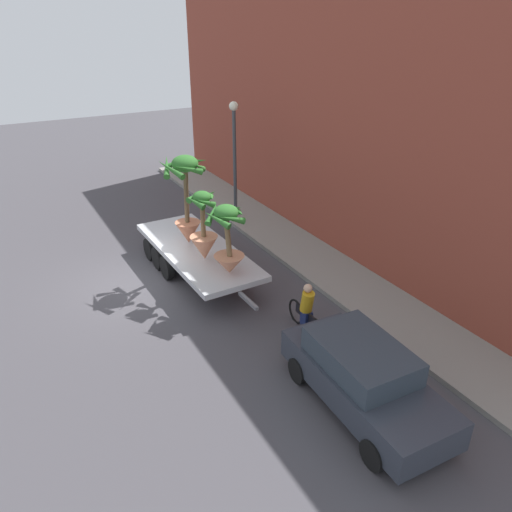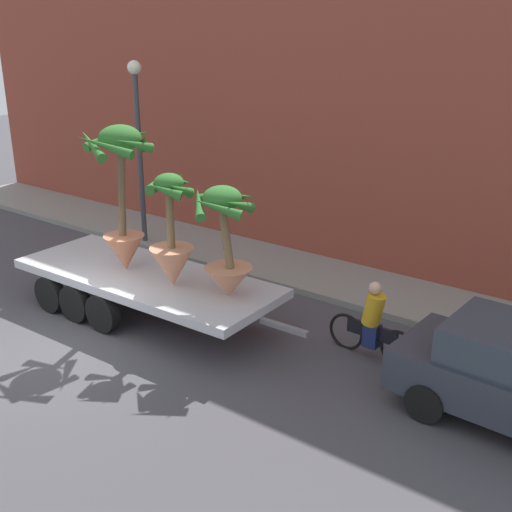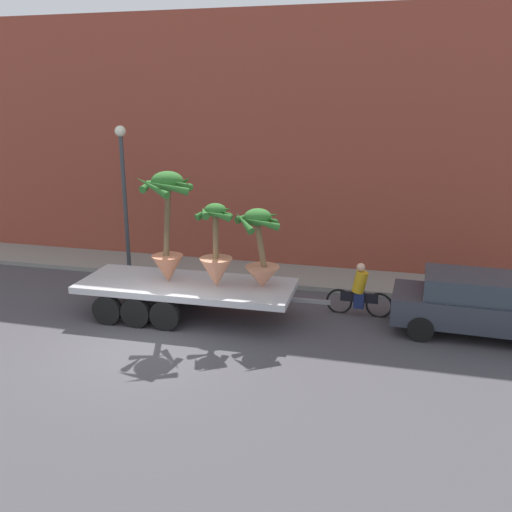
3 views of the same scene
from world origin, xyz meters
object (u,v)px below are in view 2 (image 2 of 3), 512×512
object	(u,v)px
flatbed_trailer	(137,280)
street_lamp	(138,129)
potted_palm_rear	(226,245)
cyclist	(373,324)
potted_palm_middle	(122,195)
potted_palm_front	(172,243)

from	to	relation	value
flatbed_trailer	street_lamp	size ratio (longest dim) A/B	1.43
potted_palm_rear	cyclist	world-z (taller)	potted_palm_rear
potted_palm_middle	street_lamp	distance (m)	4.45
cyclist	street_lamp	distance (m)	8.61
potted_palm_front	cyclist	world-z (taller)	potted_palm_front
potted_palm_front	flatbed_trailer	bearing A→B (deg)	174.90
flatbed_trailer	potted_palm_front	bearing A→B (deg)	-5.10
flatbed_trailer	street_lamp	bearing A→B (deg)	134.39
potted_palm_front	cyclist	xyz separation A→B (m)	(3.69, 1.38, -1.19)
street_lamp	potted_palm_middle	bearing A→B (deg)	-48.11
potted_palm_rear	potted_palm_front	world-z (taller)	potted_palm_front
cyclist	street_lamp	bearing A→B (deg)	166.53
flatbed_trailer	potted_palm_rear	bearing A→B (deg)	4.14
flatbed_trailer	cyclist	distance (m)	5.03
potted_palm_middle	potted_palm_rear	bearing A→B (deg)	5.89
cyclist	street_lamp	xyz separation A→B (m)	(-7.99, 1.91, 2.56)
potted_palm_middle	street_lamp	xyz separation A→B (m)	(-2.94, 3.28, 0.62)
potted_palm_rear	street_lamp	bearing A→B (deg)	150.91
potted_palm_front	cyclist	bearing A→B (deg)	20.55
potted_palm_middle	cyclist	distance (m)	5.58
potted_palm_rear	potted_palm_front	size ratio (longest dim) A/B	0.94
potted_palm_front	street_lamp	world-z (taller)	street_lamp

